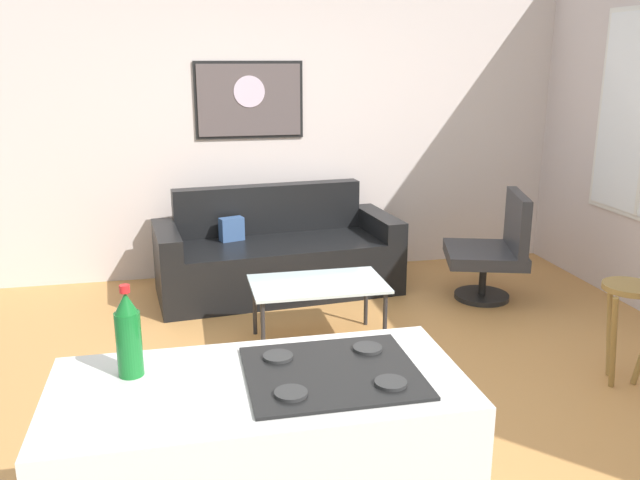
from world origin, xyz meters
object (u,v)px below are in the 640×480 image
Objects in this scene: armchair at (495,249)px; soda_bottle at (128,335)px; couch at (277,257)px; coffee_table at (318,288)px; wall_painting at (249,100)px; bar_stool at (627,307)px.

soda_bottle is (-2.72, -2.64, 0.61)m from armchair.
couch is at bearing 161.35° from armchair.
couch is 2.24× the size of coffee_table.
wall_painting reaches higher than coffee_table.
armchair reaches higher than bar_stool.
bar_stool is 0.67× the size of wall_painting.
coffee_table is at bearing 61.99° from soda_bottle.
couch is at bearing 130.76° from bar_stool.
couch is 2.19× the size of wall_painting.
wall_painting reaches higher than soda_bottle.
bar_stool reaches higher than coffee_table.
wall_painting is (0.85, 3.76, 0.56)m from soda_bottle.
wall_painting reaches higher than couch.
soda_bottle is at bearing -118.01° from coffee_table.
soda_bottle reaches higher than bar_stool.
bar_stool is 1.94× the size of soda_bottle.
coffee_table is 1.04× the size of armchair.
soda_bottle reaches higher than coffee_table.
bar_stool is at bearing -30.00° from coffee_table.
coffee_table is at bearing -161.08° from armchair.
armchair is at bearing 18.92° from coffee_table.
coffee_table is 2.44m from soda_bottle.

